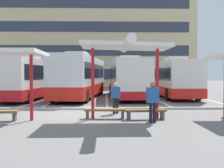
{
  "coord_description": "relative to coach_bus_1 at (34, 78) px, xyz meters",
  "views": [
    {
      "loc": [
        1.84,
        -13.88,
        1.99
      ],
      "look_at": [
        2.3,
        3.91,
        1.39
      ],
      "focal_mm": 44.49,
      "sensor_mm": 36.0,
      "label": 1
    }
  ],
  "objects": [
    {
      "name": "waiting_shelter_2",
      "position": [
        6.9,
        -11.54,
        1.49
      ],
      "size": [
        3.91,
        4.24,
        3.42
      ],
      "color": "red",
      "rests_on": "ground"
    },
    {
      "name": "terminal_building",
      "position": [
        4.19,
        27.63,
        5.98
      ],
      "size": [
        33.76,
        12.98,
        18.04
      ],
      "color": "#D1BC8C",
      "rests_on": "ground"
    },
    {
      "name": "lane_stripe_1",
      "position": [
        -1.81,
        -0.37,
        -1.67
      ],
      "size": [
        0.16,
        14.0,
        0.01
      ],
      "primitive_type": "cube",
      "color": "white",
      "rests_on": "ground"
    },
    {
      "name": "platform_kerb",
      "position": [
        4.15,
        -7.92,
        -1.62
      ],
      "size": [
        44.0,
        0.24,
        0.12
      ],
      "primitive_type": "cube",
      "color": "#ADADA8",
      "rests_on": "ground"
    },
    {
      "name": "coach_bus_2",
      "position": [
        3.97,
        0.29,
        0.07
      ],
      "size": [
        3.89,
        12.63,
        3.79
      ],
      "color": "silver",
      "rests_on": "ground"
    },
    {
      "name": "ground_plane",
      "position": [
        4.15,
        -9.83,
        -1.68
      ],
      "size": [
        160.0,
        160.0,
        0.0
      ],
      "primitive_type": "plane",
      "color": "slate"
    },
    {
      "name": "coach_bus_4",
      "position": [
        11.96,
        0.83,
        -0.08
      ],
      "size": [
        2.61,
        10.52,
        3.46
      ],
      "color": "silver",
      "rests_on": "ground"
    },
    {
      "name": "coach_bus_1",
      "position": [
        0.0,
        0.0,
        0.0
      ],
      "size": [
        3.4,
        12.38,
        3.61
      ],
      "color": "silver",
      "rests_on": "ground"
    },
    {
      "name": "lane_stripe_3",
      "position": [
        6.14,
        -0.37,
        -1.67
      ],
      "size": [
        0.16,
        14.0,
        0.01
      ],
      "primitive_type": "cube",
      "color": "white",
      "rests_on": "ground"
    },
    {
      "name": "lane_stripe_5",
      "position": [
        14.08,
        -0.37,
        -1.67
      ],
      "size": [
        0.16,
        14.0,
        0.01
      ],
      "primitive_type": "cube",
      "color": "white",
      "rests_on": "ground"
    },
    {
      "name": "coach_bus_3",
      "position": [
        7.91,
        0.7,
        -0.03
      ],
      "size": [
        2.87,
        12.13,
        3.51
      ],
      "color": "silver",
      "rests_on": "ground"
    },
    {
      "name": "waiting_passenger_2",
      "position": [
        6.55,
        -9.54,
        -0.77
      ],
      "size": [
        0.47,
        0.26,
        1.59
      ],
      "color": "black",
      "rests_on": "ground"
    },
    {
      "name": "waiting_passenger_1",
      "position": [
        7.97,
        -12.35,
        -0.7
      ],
      "size": [
        0.53,
        0.37,
        1.69
      ],
      "color": "black",
      "rests_on": "ground"
    },
    {
      "name": "bench_3",
      "position": [
        6.0,
        -11.19,
        -1.34
      ],
      "size": [
        1.91,
        0.5,
        0.45
      ],
      "color": "brown",
      "rests_on": "ground"
    },
    {
      "name": "bench_4",
      "position": [
        7.8,
        -11.47,
        -1.34
      ],
      "size": [
        1.85,
        0.58,
        0.45
      ],
      "color": "brown",
      "rests_on": "ground"
    },
    {
      "name": "lane_stripe_4",
      "position": [
        10.11,
        -0.37,
        -1.67
      ],
      "size": [
        0.16,
        14.0,
        0.01
      ],
      "primitive_type": "cube",
      "color": "white",
      "rests_on": "ground"
    },
    {
      "name": "lane_stripe_2",
      "position": [
        2.17,
        -0.37,
        -1.67
      ],
      "size": [
        0.16,
        14.0,
        0.01
      ],
      "primitive_type": "cube",
      "color": "white",
      "rests_on": "ground"
    }
  ]
}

